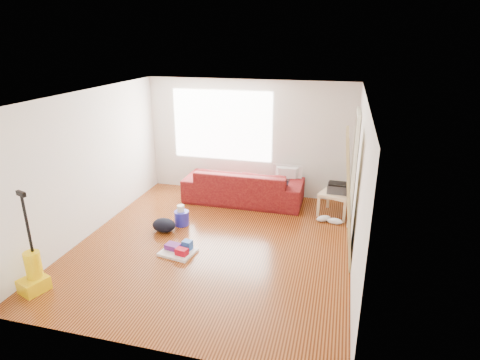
% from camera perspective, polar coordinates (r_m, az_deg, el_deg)
% --- Properties ---
extents(room, '(4.51, 5.01, 2.51)m').
position_cam_1_polar(room, '(6.53, -2.91, 1.16)').
color(room, '#3F1605').
rests_on(room, ground).
extents(sofa, '(2.48, 0.97, 0.72)m').
position_cam_1_polar(sofa, '(8.61, 0.51, -3.01)').
color(sofa, '#42010B').
rests_on(sofa, ground).
extents(tv_stand, '(0.70, 0.53, 0.43)m').
position_cam_1_polar(tv_stand, '(8.62, 6.56, -1.53)').
color(tv_stand, black).
rests_on(tv_stand, ground).
extents(tv, '(0.62, 0.08, 0.36)m').
position_cam_1_polar(tv, '(8.49, 6.66, 0.88)').
color(tv, black).
rests_on(tv, tv_stand).
extents(side_table, '(0.73, 0.73, 0.47)m').
position_cam_1_polar(side_table, '(8.05, 13.58, -2.23)').
color(side_table, beige).
rests_on(side_table, ground).
extents(printer, '(0.39, 0.30, 0.20)m').
position_cam_1_polar(printer, '(7.98, 13.68, -1.09)').
color(printer, '#323237').
rests_on(printer, side_table).
extents(bucket, '(0.29, 0.29, 0.27)m').
position_cam_1_polar(bucket, '(7.65, -8.23, -6.28)').
color(bucket, '#2626B8').
rests_on(bucket, ground).
extents(toilet_paper, '(0.13, 0.13, 0.12)m').
position_cam_1_polar(toilet_paper, '(7.56, -8.38, -4.96)').
color(toilet_paper, white).
rests_on(toilet_paper, bucket).
extents(cleaning_tray, '(0.60, 0.52, 0.19)m').
position_cam_1_polar(cleaning_tray, '(6.69, -8.68, -9.81)').
color(cleaning_tray, white).
rests_on(cleaning_tray, ground).
extents(backpack, '(0.49, 0.41, 0.24)m').
position_cam_1_polar(backpack, '(7.46, -10.72, -7.15)').
color(backpack, black).
rests_on(backpack, ground).
extents(sneakers, '(0.52, 0.26, 0.12)m').
position_cam_1_polar(sneakers, '(7.80, 12.56, -5.54)').
color(sneakers, white).
rests_on(sneakers, ground).
extents(vacuum, '(0.40, 0.43, 1.45)m').
position_cam_1_polar(vacuum, '(6.33, -27.33, -11.67)').
color(vacuum, yellow).
rests_on(vacuum, ground).
extents(door_panel, '(0.26, 0.82, 2.05)m').
position_cam_1_polar(door_panel, '(6.72, 14.42, -10.69)').
color(door_panel, tan).
rests_on(door_panel, ground).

